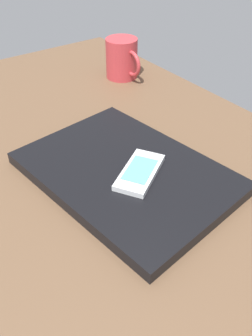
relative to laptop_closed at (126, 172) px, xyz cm
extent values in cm
cube|color=brown|center=(-4.37, -4.38, -2.54)|extent=(120.00, 80.00, 3.00)
cube|color=black|center=(0.00, 0.00, 0.00)|extent=(37.91, 29.30, 2.08)
cube|color=silver|center=(2.76, 0.78, 1.51)|extent=(10.18, 11.96, 0.95)
cube|color=#5993E0|center=(2.76, 0.78, 2.06)|extent=(7.01, 7.86, 0.14)
cylinder|color=#B23338|center=(-34.39, 23.34, 3.88)|extent=(7.97, 7.97, 9.83)
torus|color=#B23338|center=(-30.00, 23.34, 3.88)|extent=(6.41, 0.90, 6.41)
camera|label=1|loc=(38.85, -27.89, 38.21)|focal=38.71mm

